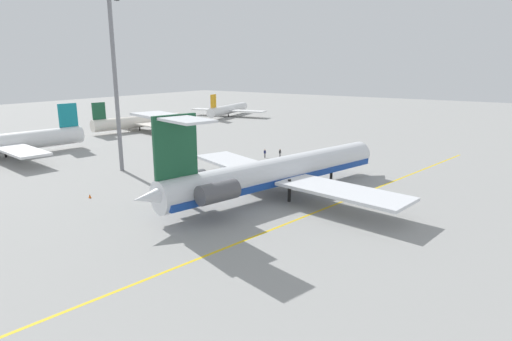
# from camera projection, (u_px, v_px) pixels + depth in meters

# --- Properties ---
(ground) EXTENTS (388.70, 388.70, 0.00)m
(ground) POSITION_uv_depth(u_px,v_px,m) (355.00, 211.00, 54.47)
(ground) COLOR gray
(main_jetliner) EXTENTS (43.03, 38.48, 12.70)m
(main_jetliner) POSITION_uv_depth(u_px,v_px,m) (273.00, 172.00, 59.88)
(main_jetliner) COLOR silver
(main_jetliner) RESTS_ON ground
(airliner_mid_right) EXTENTS (28.64, 28.51, 8.58)m
(airliner_mid_right) POSITION_uv_depth(u_px,v_px,m) (142.00, 121.00, 121.46)
(airliner_mid_right) COLOR silver
(airliner_mid_right) RESTS_ON ground
(airliner_far_right) EXTENTS (28.44, 28.34, 8.54)m
(airliner_far_right) POSITION_uv_depth(u_px,v_px,m) (229.00, 109.00, 155.28)
(airliner_far_right) COLOR white
(airliner_far_right) RESTS_ON ground
(ground_crew_near_nose) EXTENTS (0.28, 0.37, 1.70)m
(ground_crew_near_nose) POSITION_uv_depth(u_px,v_px,m) (280.00, 152.00, 85.83)
(ground_crew_near_nose) COLOR black
(ground_crew_near_nose) RESTS_ON ground
(ground_crew_near_tail) EXTENTS (0.28, 0.38, 1.73)m
(ground_crew_near_tail) POSITION_uv_depth(u_px,v_px,m) (265.00, 152.00, 85.62)
(ground_crew_near_tail) COLOR black
(ground_crew_near_tail) RESTS_ON ground
(safety_cone_nose) EXTENTS (0.40, 0.40, 0.55)m
(safety_cone_nose) POSITION_uv_depth(u_px,v_px,m) (90.00, 196.00, 59.80)
(safety_cone_nose) COLOR #EA590F
(safety_cone_nose) RESTS_ON ground
(taxiway_centreline) EXTENTS (89.71, 16.34, 0.01)m
(taxiway_centreline) POSITION_uv_depth(u_px,v_px,m) (334.00, 205.00, 56.84)
(taxiway_centreline) COLOR gold
(taxiway_centreline) RESTS_ON ground
(light_mast) EXTENTS (4.00, 0.70, 29.20)m
(light_mast) POSITION_uv_depth(u_px,v_px,m) (115.00, 79.00, 71.84)
(light_mast) COLOR slate
(light_mast) RESTS_ON ground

